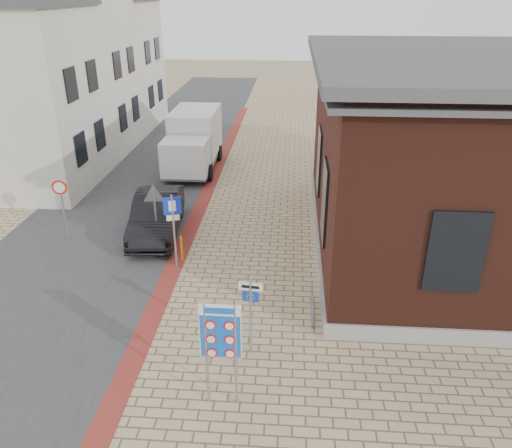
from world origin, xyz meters
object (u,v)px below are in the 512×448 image
(sedan, at_px, (157,215))
(parking_sign, at_px, (173,219))
(essen_sign, at_px, (251,305))
(box_truck, at_px, (193,140))
(border_sign, at_px, (220,334))
(bollard, at_px, (182,248))

(sedan, relative_size, parking_sign, 1.77)
(essen_sign, bearing_deg, sedan, 127.93)
(box_truck, relative_size, parking_sign, 2.12)
(border_sign, distance_m, bollard, 7.05)
(essen_sign, bearing_deg, box_truck, 112.28)
(sedan, relative_size, border_sign, 1.76)
(sedan, distance_m, border_sign, 9.43)
(box_truck, distance_m, bollard, 10.06)
(box_truck, bearing_deg, essen_sign, -74.02)
(sedan, height_order, border_sign, border_sign)
(border_sign, height_order, bollard, border_sign)
(border_sign, bearing_deg, box_truck, 102.77)
(parking_sign, bearing_deg, box_truck, 79.66)
(sedan, height_order, box_truck, box_truck)
(border_sign, relative_size, essen_sign, 1.19)
(essen_sign, distance_m, bollard, 5.56)
(parking_sign, xyz_separation_m, bollard, (0.10, 0.50, -1.36))
(essen_sign, bearing_deg, border_sign, -99.29)
(sedan, bearing_deg, bollard, -62.41)
(sedan, xyz_separation_m, bollard, (1.40, -2.10, -0.31))
(essen_sign, xyz_separation_m, bollard, (-2.80, 4.70, -1.01))
(bollard, bearing_deg, border_sign, -70.51)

